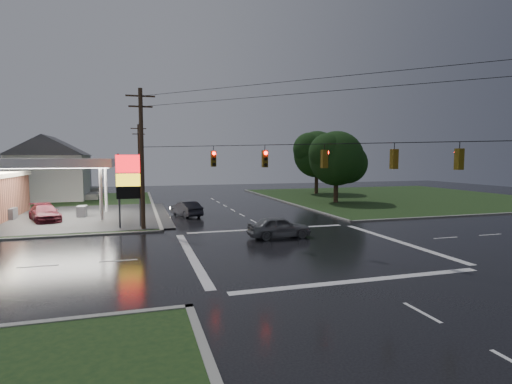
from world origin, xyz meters
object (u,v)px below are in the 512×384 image
object	(u,v)px
pylon_sign	(129,179)
house_near	(50,167)
utility_pole_nw	(142,157)
utility_pole_n	(139,159)
car_crossing	(279,227)
house_far	(59,166)
tree_ne_near	(337,159)
tree_ne_far	(318,154)
car_north	(186,209)
car_pump	(45,213)

from	to	relation	value
pylon_sign	house_near	size ratio (longest dim) A/B	0.54
utility_pole_nw	utility_pole_n	world-z (taller)	utility_pole_nw
car_crossing	house_far	bearing A→B (deg)	25.56
pylon_sign	house_far	world-z (taller)	house_far
utility_pole_nw	car_crossing	bearing A→B (deg)	-33.18
tree_ne_near	car_crossing	size ratio (longest dim) A/B	2.00
utility_pole_n	house_far	world-z (taller)	utility_pole_n
pylon_sign	tree_ne_near	world-z (taller)	tree_ne_near
house_near	car_crossing	size ratio (longest dim) A/B	2.46
car_crossing	tree_ne_far	bearing A→B (deg)	-30.16
house_far	car_north	size ratio (longest dim) A/B	2.48
tree_ne_far	car_north	world-z (taller)	tree_ne_far
house_near	utility_pole_n	bearing A→B (deg)	9.91
house_near	tree_ne_near	size ratio (longest dim) A/B	1.23
house_near	car_pump	xyz separation A→B (m)	(3.08, -19.62, -3.66)
pylon_sign	car_crossing	distance (m)	12.78
utility_pole_n	car_pump	bearing A→B (deg)	-111.17
house_far	tree_ne_near	world-z (taller)	tree_ne_near
house_near	tree_ne_far	world-z (taller)	tree_ne_far
utility_pole_nw	tree_ne_near	distance (m)	26.74
utility_pole_nw	utility_pole_n	bearing A→B (deg)	90.00
house_far	car_pump	distance (m)	32.09
house_far	car_pump	size ratio (longest dim) A/B	2.14
utility_pole_nw	house_far	size ratio (longest dim) A/B	1.00
house_near	tree_ne_far	bearing A→B (deg)	-3.01
house_near	tree_ne_far	xyz separation A→B (m)	(38.10, -2.01, 1.77)
car_crossing	car_pump	world-z (taller)	car_crossing
tree_ne_far	utility_pole_n	bearing A→B (deg)	171.45
tree_ne_far	car_north	xyz separation A→B (m)	(-22.54, -18.13, -5.45)
pylon_sign	car_north	world-z (taller)	pylon_sign
pylon_sign	car_north	bearing A→B (deg)	46.35
tree_ne_near	pylon_sign	bearing A→B (deg)	-154.99
house_near	car_north	size ratio (longest dim) A/B	2.48
tree_ne_near	house_far	bearing A→B (deg)	144.23
utility_pole_nw	house_near	bearing A→B (deg)	113.37
utility_pole_nw	car_north	size ratio (longest dim) A/B	2.47
utility_pole_nw	car_pump	xyz separation A→B (m)	(-8.37, 6.88, -4.97)
utility_pole_n	car_crossing	size ratio (longest dim) A/B	2.34
house_far	pylon_sign	bearing A→B (deg)	-73.02
tree_ne_near	car_pump	xyz separation A→B (m)	(-32.02, -5.62, -4.81)
tree_ne_far	car_pump	world-z (taller)	tree_ne_far
house_far	tree_ne_far	distance (m)	41.57
utility_pole_nw	car_crossing	size ratio (longest dim) A/B	2.45
house_far	car_north	xyz separation A→B (m)	(16.56, -32.14, -3.67)
pylon_sign	tree_ne_near	size ratio (longest dim) A/B	0.67
house_near	tree_ne_near	world-z (taller)	tree_ne_near
house_far	car_pump	bearing A→B (deg)	-82.65
house_near	car_crossing	xyz separation A→B (m)	(20.64, -32.51, -3.64)
house_far	car_north	world-z (taller)	house_far
utility_pole_nw	house_near	distance (m)	28.90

